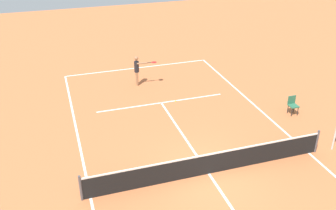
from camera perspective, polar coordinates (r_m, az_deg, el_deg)
ground_plane at (r=15.47m, az=6.12°, el=-10.17°), size 60.00×60.00×0.00m
court_lines at (r=15.47m, az=6.12°, el=-10.16°), size 9.44×23.66×0.01m
tennis_net at (r=15.17m, az=6.21°, el=-8.68°), size 10.04×0.10×1.07m
player_serving at (r=22.36m, az=-4.58°, el=5.54°), size 1.30×0.64×1.80m
tennis_ball at (r=20.72m, az=1.14°, el=0.59°), size 0.07×0.07×0.07m
courtside_chair_mid at (r=20.30m, az=18.17°, el=0.10°), size 0.44×0.46×0.95m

